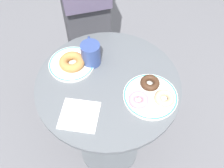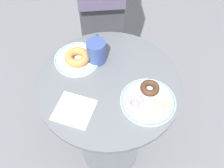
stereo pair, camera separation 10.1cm
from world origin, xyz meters
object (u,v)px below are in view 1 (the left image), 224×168
at_px(plate_right, 150,97).
at_px(paper_napkin, 79,115).
at_px(cafe_table, 109,113).
at_px(donut_chocolate, 150,83).
at_px(plate_left, 72,64).
at_px(coffee_mug, 91,53).
at_px(donut_pink_frosted, 139,100).
at_px(donut_glazed, 164,99).
at_px(donut_old_fashioned, 72,62).

relative_size(plate_right, paper_napkin, 1.51).
height_order(cafe_table, donut_chocolate, donut_chocolate).
distance_m(plate_left, coffee_mug, 0.10).
distance_m(donut_chocolate, donut_pink_frosted, 0.10).
bearing_deg(plate_right, donut_glazed, -0.39).
bearing_deg(paper_napkin, plate_right, 40.38).
distance_m(cafe_table, donut_pink_frosted, 0.33).
distance_m(plate_right, donut_glazed, 0.06).
height_order(cafe_table, donut_pink_frosted, donut_pink_frosted).
height_order(plate_left, donut_glazed, donut_glazed).
height_order(cafe_table, coffee_mug, coffee_mug).
bearing_deg(coffee_mug, cafe_table, -32.94).
distance_m(donut_glazed, donut_chocolate, 0.09).
xyz_separation_m(cafe_table, donut_chocolate, (0.17, 0.05, 0.29)).
bearing_deg(donut_pink_frosted, cafe_table, 162.53).
distance_m(cafe_table, donut_old_fashioned, 0.35).
relative_size(donut_chocolate, paper_napkin, 0.55).
distance_m(donut_old_fashioned, donut_glazed, 0.42).
distance_m(donut_chocolate, paper_napkin, 0.31).
bearing_deg(donut_chocolate, cafe_table, -163.79).
relative_size(donut_old_fashioned, donut_pink_frosted, 1.40).
distance_m(paper_napkin, coffee_mug, 0.28).
xyz_separation_m(plate_left, donut_pink_frosted, (0.34, -0.07, 0.02)).
relative_size(cafe_table, coffee_mug, 6.14).
bearing_deg(cafe_table, donut_pink_frosted, -17.47).
distance_m(cafe_table, plate_left, 0.33).
xyz_separation_m(plate_right, donut_pink_frosted, (-0.03, -0.04, 0.02)).
distance_m(plate_left, donut_old_fashioned, 0.03).
xyz_separation_m(plate_right, paper_napkin, (-0.22, -0.19, -0.00)).
distance_m(cafe_table, paper_napkin, 0.33).
bearing_deg(donut_glazed, donut_old_fashioned, 177.41).
bearing_deg(cafe_table, coffee_mug, 147.06).
xyz_separation_m(donut_pink_frosted, paper_napkin, (-0.18, -0.14, -0.02)).
distance_m(donut_glazed, donut_pink_frosted, 0.10).
bearing_deg(coffee_mug, plate_left, -143.67).
height_order(donut_chocolate, coffee_mug, coffee_mug).
bearing_deg(donut_old_fashioned, plate_left, 138.75).
height_order(cafe_table, donut_old_fashioned, donut_old_fashioned).
distance_m(plate_right, donut_old_fashioned, 0.36).
xyz_separation_m(donut_glazed, donut_chocolate, (-0.08, 0.05, 0.00)).
relative_size(plate_right, coffee_mug, 1.83).
height_order(donut_old_fashioned, donut_pink_frosted, donut_old_fashioned).
bearing_deg(plate_right, coffee_mug, 165.41).
height_order(cafe_table, donut_glazed, donut_glazed).
relative_size(plate_right, donut_old_fashioned, 1.97).
height_order(donut_old_fashioned, donut_chocolate, donut_old_fashioned).
height_order(paper_napkin, coffee_mug, coffee_mug).
bearing_deg(plate_left, cafe_table, -6.85).
relative_size(cafe_table, paper_napkin, 5.09).
bearing_deg(coffee_mug, donut_pink_frosted, -24.63).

